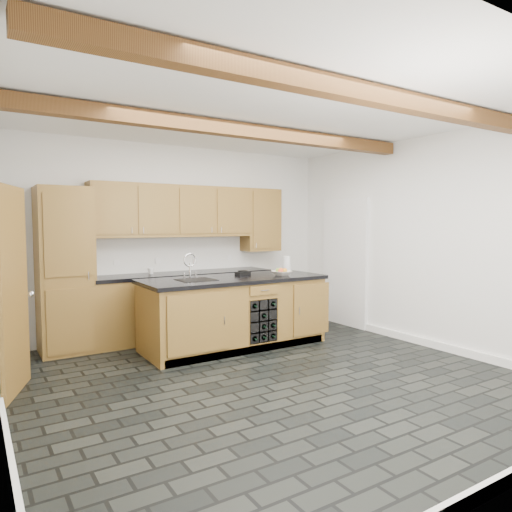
{
  "coord_description": "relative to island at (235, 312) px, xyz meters",
  "views": [
    {
      "loc": [
        -2.66,
        -3.96,
        1.63
      ],
      "look_at": [
        0.33,
        0.8,
        1.24
      ],
      "focal_mm": 32.0,
      "sensor_mm": 36.0,
      "label": 1
    }
  ],
  "objects": [
    {
      "name": "room_shell",
      "position": [
        -0.39,
        -0.75,
        1.06
      ],
      "size": [
        5.01,
        5.0,
        5.0
      ],
      "color": "white",
      "rests_on": "ground"
    },
    {
      "name": "ground",
      "position": [
        -0.31,
        -1.28,
        -0.46
      ],
      "size": [
        5.0,
        5.0,
        0.0
      ],
      "primitive_type": "plane",
      "color": "black",
      "rests_on": "ground"
    },
    {
      "name": "kitchen_scale",
      "position": [
        0.23,
        0.18,
        0.5
      ],
      "size": [
        0.23,
        0.16,
        0.06
      ],
      "rotation": [
        0.0,
        0.0,
        0.22
      ],
      "color": "black",
      "rests_on": "island"
    },
    {
      "name": "fruit_cluster",
      "position": [
        0.66,
        -0.14,
        0.53
      ],
      "size": [
        0.16,
        0.17,
        0.07
      ],
      "color": "#B2172E",
      "rests_on": "fruit_bowl"
    },
    {
      "name": "faucet",
      "position": [
        -0.56,
        0.05,
        0.5
      ],
      "size": [
        0.45,
        0.4,
        0.34
      ],
      "color": "black",
      "rests_on": "island"
    },
    {
      "name": "fruit_bowl",
      "position": [
        0.66,
        -0.14,
        0.5
      ],
      "size": [
        0.3,
        0.3,
        0.06
      ],
      "primitive_type": "imported",
      "rotation": [
        0.0,
        0.0,
        0.19
      ],
      "color": "silver",
      "rests_on": "island"
    },
    {
      "name": "back_cabinetry",
      "position": [
        -0.68,
        0.95,
        0.52
      ],
      "size": [
        3.65,
        0.62,
        2.2
      ],
      "color": "olive",
      "rests_on": "ground"
    },
    {
      "name": "island",
      "position": [
        0.0,
        0.0,
        0.0
      ],
      "size": [
        2.48,
        0.96,
        0.93
      ],
      "color": "olive",
      "rests_on": "ground"
    },
    {
      "name": "mug",
      "position": [
        -0.82,
        0.96,
        0.51
      ],
      "size": [
        0.13,
        0.13,
        0.09
      ],
      "primitive_type": "imported",
      "rotation": [
        0.0,
        0.0,
        -0.4
      ],
      "color": "white",
      "rests_on": "back_cabinetry"
    },
    {
      "name": "paper_towel",
      "position": [
        1.11,
        0.37,
        0.57
      ],
      "size": [
        0.12,
        0.12,
        0.22
      ],
      "primitive_type": "cylinder",
      "color": "white",
      "rests_on": "island"
    }
  ]
}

